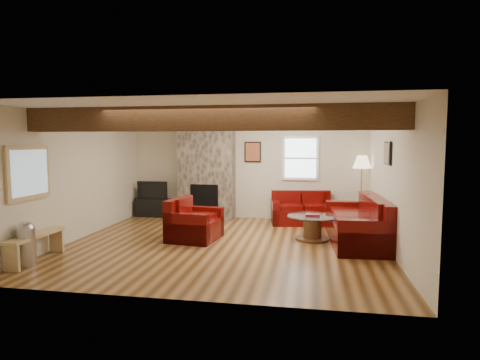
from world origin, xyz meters
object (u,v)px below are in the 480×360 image
object	(u,v)px
tv_cabinet	(154,208)
television	(153,190)
loveseat	(302,208)
armchair_red	(195,219)
sofa_three	(356,220)
floor_lamp	(362,166)
coffee_table	(312,228)

from	to	relation	value
tv_cabinet	television	distance (m)	0.47
television	loveseat	bearing A→B (deg)	-4.44
television	armchair_red	bearing A→B (deg)	-51.76
sofa_three	floor_lamp	world-z (taller)	floor_lamp
television	floor_lamp	size ratio (longest dim) A/B	0.50
loveseat	coffee_table	xyz separation A→B (m)	(0.23, -1.59, -0.14)
coffee_table	armchair_red	bearing A→B (deg)	-171.17
armchair_red	television	xyz separation A→B (m)	(-1.78, 2.25, 0.29)
tv_cabinet	floor_lamp	xyz separation A→B (m)	(5.22, -0.26, 1.17)
loveseat	television	distance (m)	3.89
coffee_table	floor_lamp	xyz separation A→B (m)	(1.12, 1.64, 1.15)
television	tv_cabinet	bearing A→B (deg)	0.00
sofa_three	floor_lamp	size ratio (longest dim) A/B	1.41
armchair_red	floor_lamp	xyz separation A→B (m)	(3.45, 2.00, 0.99)
television	floor_lamp	xyz separation A→B (m)	(5.22, -0.26, 0.70)
armchair_red	television	bearing A→B (deg)	44.83
sofa_three	coffee_table	bearing A→B (deg)	-97.54
sofa_three	floor_lamp	distance (m)	1.97
coffee_table	floor_lamp	bearing A→B (deg)	55.55
floor_lamp	tv_cabinet	bearing A→B (deg)	177.18
sofa_three	armchair_red	size ratio (longest dim) A/B	2.27
floor_lamp	loveseat	bearing A→B (deg)	-178.19
loveseat	armchair_red	world-z (taller)	armchair_red
sofa_three	loveseat	bearing A→B (deg)	-150.28
television	coffee_table	bearing A→B (deg)	-24.78
sofa_three	loveseat	xyz separation A→B (m)	(-1.07, 1.66, -0.06)
armchair_red	floor_lamp	distance (m)	4.10
tv_cabinet	sofa_three	bearing A→B (deg)	-21.67
tv_cabinet	armchair_red	bearing A→B (deg)	-51.76
sofa_three	tv_cabinet	xyz separation A→B (m)	(-4.93, 1.96, -0.21)
loveseat	tv_cabinet	distance (m)	3.88
loveseat	television	xyz separation A→B (m)	(-3.86, 0.30, 0.32)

